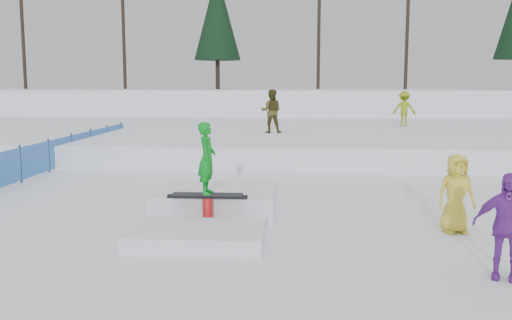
# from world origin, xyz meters

# --- Properties ---
(ground) EXTENTS (120.00, 120.00, 0.00)m
(ground) POSITION_xyz_m (0.00, 0.00, 0.00)
(ground) COLOR white
(snow_berm) EXTENTS (60.00, 14.00, 2.40)m
(snow_berm) POSITION_xyz_m (0.00, 30.00, 1.20)
(snow_berm) COLOR white
(snow_berm) RESTS_ON ground
(snow_midrise) EXTENTS (50.00, 18.00, 0.80)m
(snow_midrise) POSITION_xyz_m (0.00, 16.00, 0.40)
(snow_midrise) COLOR white
(snow_midrise) RESTS_ON ground
(safety_fence) EXTENTS (0.05, 16.00, 1.10)m
(safety_fence) POSITION_xyz_m (-6.50, 6.60, 0.55)
(safety_fence) COLOR #3677CA
(safety_fence) RESTS_ON ground
(treeline) EXTENTS (40.24, 4.22, 10.50)m
(treeline) POSITION_xyz_m (6.18, 28.28, 7.45)
(treeline) COLOR black
(treeline) RESTS_ON snow_berm
(walker_olive) EXTENTS (0.89, 0.70, 1.80)m
(walker_olive) POSITION_xyz_m (0.40, 12.58, 1.70)
(walker_olive) COLOR #433916
(walker_olive) RESTS_ON snow_midrise
(walker_ygreen) EXTENTS (1.18, 0.84, 1.66)m
(walker_ygreen) POSITION_xyz_m (6.57, 16.61, 1.63)
(walker_ygreen) COLOR olive
(walker_ygreen) RESTS_ON snow_midrise
(spectator_purple) EXTENTS (1.01, 0.69, 1.59)m
(spectator_purple) POSITION_xyz_m (4.50, -2.68, 0.80)
(spectator_purple) COLOR purple
(spectator_purple) RESTS_ON ground
(spectator_yellow) EXTENTS (0.82, 0.61, 1.53)m
(spectator_yellow) POSITION_xyz_m (4.50, -0.05, 0.76)
(spectator_yellow) COLOR gold
(spectator_yellow) RESTS_ON ground
(jib_rail_feature) EXTENTS (2.60, 4.40, 2.11)m
(jib_rail_feature) POSITION_xyz_m (-0.33, 0.57, 0.30)
(jib_rail_feature) COLOR white
(jib_rail_feature) RESTS_ON ground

